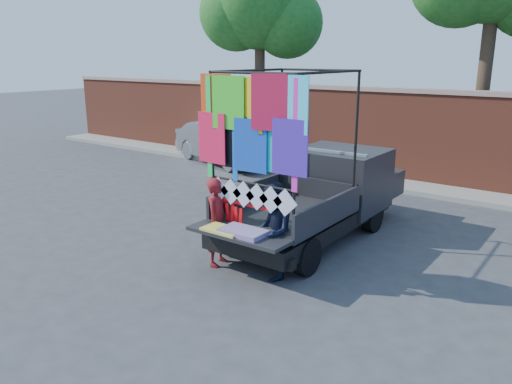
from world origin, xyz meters
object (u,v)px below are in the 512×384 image
Objects in this scene: sedan at (225,142)px; woman at (218,222)px; pickup_truck at (327,193)px; man at (273,231)px.

woman reaches higher than sedan.
sedan is (-5.99, 3.99, -0.12)m from pickup_truck.
pickup_truck is 3.27× the size of man.
pickup_truck is 1.22× the size of sedan.
man is at bearing -81.39° from pickup_truck.
pickup_truck is 2.62m from woman.
woman is (-0.68, -2.53, -0.06)m from pickup_truck.
sedan is 8.41m from woman.
sedan is at bearing 26.97° from woman.
pickup_truck is at bearing -107.12° from sedan.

